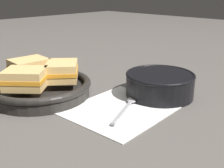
# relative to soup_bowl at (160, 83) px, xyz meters

# --- Properties ---
(ground_plane) EXTENTS (4.00, 4.00, 0.00)m
(ground_plane) POSITION_rel_soup_bowl_xyz_m (-0.10, 0.06, -0.04)
(ground_plane) COLOR #56514C
(napkin) EXTENTS (0.25, 0.21, 0.00)m
(napkin) POSITION_rel_soup_bowl_xyz_m (-0.13, 0.01, -0.03)
(napkin) COLOR white
(napkin) RESTS_ON ground_plane
(soup_bowl) EXTENTS (0.18, 0.18, 0.06)m
(soup_bowl) POSITION_rel_soup_bowl_xyz_m (0.00, 0.00, 0.00)
(soup_bowl) COLOR black
(soup_bowl) RESTS_ON ground_plane
(spoon) EXTENTS (0.17, 0.09, 0.01)m
(spoon) POSITION_rel_soup_bowl_xyz_m (-0.10, 0.01, -0.03)
(spoon) COLOR #9E9EA3
(spoon) RESTS_ON napkin
(skillet) EXTENTS (0.26, 0.26, 0.04)m
(skillet) POSITION_rel_soup_bowl_xyz_m (-0.21, 0.22, -0.01)
(skillet) COLOR black
(skillet) RESTS_ON ground_plane
(sandwich_near_left) EXTENTS (0.12, 0.12, 0.05)m
(sandwich_near_left) POSITION_rel_soup_bowl_xyz_m (-0.17, 0.19, 0.03)
(sandwich_near_left) COLOR #DBB26B
(sandwich_near_left) RESTS_ON skillet
(sandwich_near_right) EXTENTS (0.10, 0.08, 0.05)m
(sandwich_near_right) POSITION_rel_soup_bowl_xyz_m (-0.21, 0.28, 0.03)
(sandwich_near_right) COLOR #DBB26B
(sandwich_near_right) RESTS_ON skillet
(sandwich_far_left) EXTENTS (0.12, 0.12, 0.05)m
(sandwich_far_left) POSITION_rel_soup_bowl_xyz_m (-0.27, 0.20, 0.03)
(sandwich_far_left) COLOR #DBB26B
(sandwich_far_left) RESTS_ON skillet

